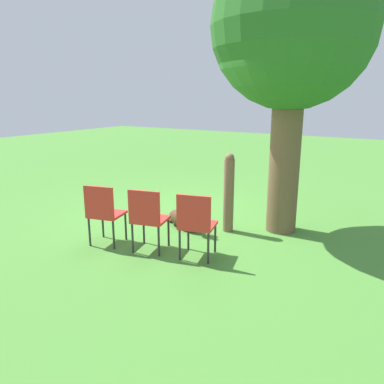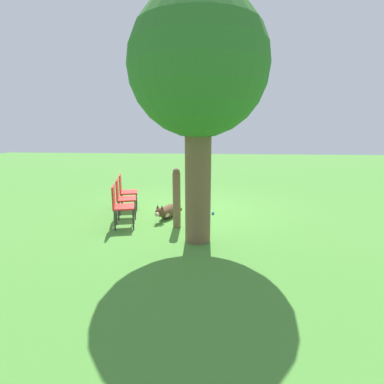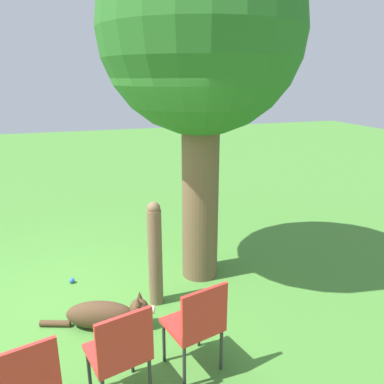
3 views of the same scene
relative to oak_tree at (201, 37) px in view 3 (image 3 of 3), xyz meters
The scene contains 8 objects.
ground_plane 3.32m from the oak_tree, 79.53° to the right, with size 30.00×30.00×0.00m, color #478433.
oak_tree is the anchor object (origin of this frame).
dog 3.15m from the oak_tree, 59.47° to the right, with size 0.50×1.17×0.39m.
fence_post 2.45m from the oak_tree, 55.90° to the right, with size 0.16×0.16×1.23m.
red_chair_0 3.63m from the oak_tree, 45.27° to the right, with size 0.52×0.53×0.88m.
red_chair_1 3.25m from the oak_tree, 35.39° to the right, with size 0.52×0.53×0.88m.
red_chair_2 2.97m from the oak_tree, 19.79° to the right, with size 0.52×0.53×0.88m.
tennis_ball 3.33m from the oak_tree, 99.49° to the right, with size 0.07×0.07×0.07m.
Camera 3 is at (3.92, 0.07, 2.51)m, focal length 35.00 mm.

